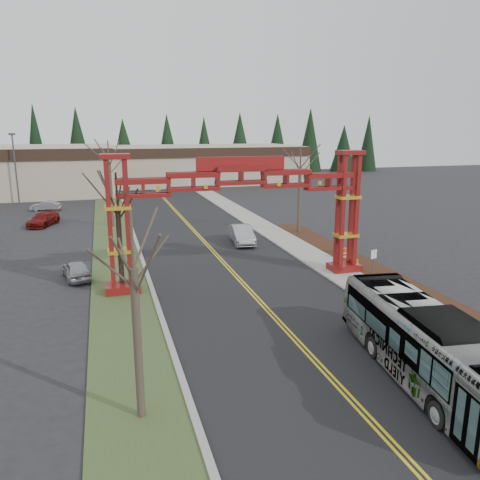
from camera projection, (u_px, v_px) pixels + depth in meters
name	position (u px, v px, depth m)	size (l,w,h in m)	color
ground	(392.00, 445.00, 15.79)	(200.00, 200.00, 0.00)	black
road	(217.00, 256.00, 39.10)	(12.00, 110.00, 0.02)	black
lane_line_left	(216.00, 256.00, 39.06)	(0.12, 100.00, 0.01)	gold
lane_line_right	(219.00, 255.00, 39.13)	(0.12, 100.00, 0.01)	gold
curb_right	(286.00, 250.00, 40.78)	(0.30, 110.00, 0.15)	#969591
sidewalk_right	(301.00, 248.00, 41.17)	(2.60, 110.00, 0.14)	gray
landscape_strip	(443.00, 306.00, 27.90)	(2.60, 50.00, 0.12)	#311D10
grass_median	(119.00, 263.00, 36.89)	(4.00, 110.00, 0.08)	#364D26
curb_left	(142.00, 261.00, 37.39)	(0.30, 110.00, 0.15)	#969591
gateway_arch	(241.00, 196.00, 31.18)	(18.20, 1.60, 8.90)	maroon
retail_building_east	(200.00, 164.00, 92.28)	(38.00, 20.30, 7.00)	#BBA68F
conifer_treeline	(144.00, 147.00, 100.14)	(116.10, 5.60, 13.00)	black
transit_bus	(426.00, 345.00, 19.45)	(2.73, 11.68, 3.25)	#9B9FA2
silver_sedan	(242.00, 235.00, 43.13)	(1.76, 5.06, 1.67)	#A5A8AD
parked_car_near_a	(76.00, 270.00, 32.98)	(1.58, 3.94, 1.34)	#ABAEB3
parked_car_mid_a	(43.00, 219.00, 50.99)	(2.01, 4.94, 1.43)	maroon
parked_car_far_a	(46.00, 206.00, 60.35)	(1.31, 3.75, 1.24)	#9C9CA3
bare_tree_median_near	(134.00, 270.00, 15.96)	(3.02, 3.02, 7.74)	#382D26
bare_tree_median_mid	(118.00, 209.00, 29.54)	(3.42, 3.42, 7.73)	#382D26
bare_tree_median_far	(109.00, 163.00, 48.94)	(3.40, 3.40, 9.17)	#382D26
bare_tree_right_far	(300.00, 169.00, 46.06)	(3.26, 3.26, 8.71)	#382D26
light_pole_far	(15.00, 163.00, 64.72)	(0.84, 0.42, 9.73)	#3F3F44
street_sign	(374.00, 259.00, 32.26)	(0.51, 0.18, 2.26)	#3F3F44
barrel_south	(355.00, 266.00, 34.75)	(0.49, 0.49, 0.90)	#D84E0C
barrel_mid	(344.00, 254.00, 37.77)	(0.53, 0.53, 0.98)	#D84E0C
barrel_north	(338.00, 249.00, 39.54)	(0.49, 0.49, 0.91)	#D84E0C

